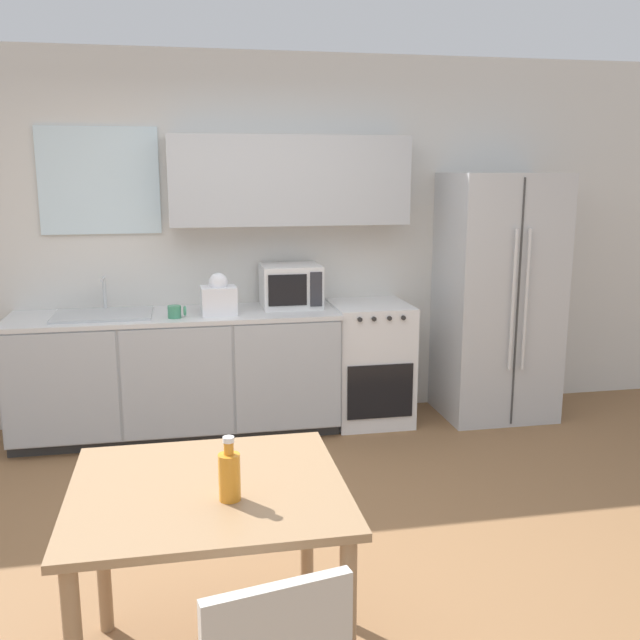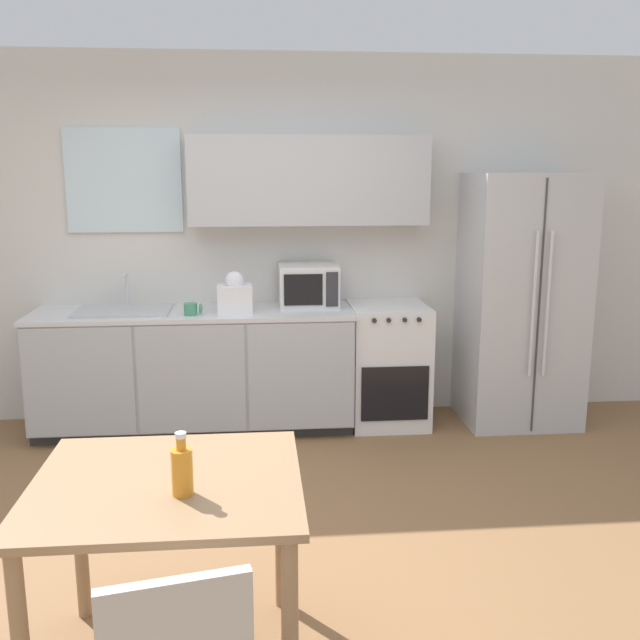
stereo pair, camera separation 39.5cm
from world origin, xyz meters
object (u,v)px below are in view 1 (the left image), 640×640
dining_table (209,517)px  drink_bottle (229,475)px  coffee_mug (176,312)px  refrigerator (497,297)px  oven_range (370,363)px  microwave (291,286)px

dining_table → drink_bottle: drink_bottle is taller
drink_bottle → coffee_mug: bearing=94.0°
refrigerator → dining_table: bearing=-131.3°
oven_range → dining_table: (-1.30, -2.63, 0.21)m
oven_range → refrigerator: bearing=-2.1°
coffee_mug → drink_bottle: 2.59m
coffee_mug → dining_table: coffee_mug is taller
coffee_mug → microwave: bearing=17.2°
dining_table → microwave: bearing=75.2°
oven_range → refrigerator: (0.98, -0.04, 0.47)m
refrigerator → coffee_mug: refrigerator is taller
microwave → coffee_mug: 0.87m
coffee_mug → drink_bottle: bearing=-86.0°
microwave → dining_table: 2.83m
refrigerator → drink_bottle: 3.51m
microwave → drink_bottle: 2.92m
drink_bottle → refrigerator: bearing=50.9°
refrigerator → dining_table: 3.47m
oven_range → refrigerator: size_ratio=0.49×
drink_bottle → microwave: bearing=77.2°
refrigerator → drink_bottle: size_ratio=8.26×
refrigerator → drink_bottle: bearing=-129.1°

